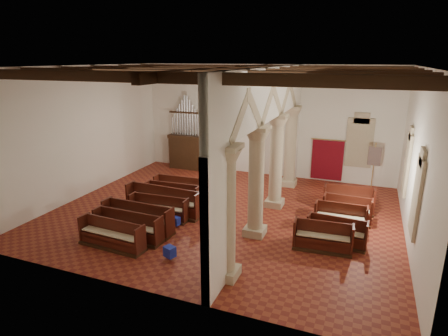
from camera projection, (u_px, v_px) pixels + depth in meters
floor at (224, 213)px, 15.88m from camera, size 14.00×14.00×0.00m
ceiling at (224, 66)px, 14.18m from camera, size 14.00×14.00×0.00m
wall_back at (264, 121)px, 20.39m from camera, size 14.00×0.02×6.00m
wall_front at (140, 191)px, 9.66m from camera, size 14.00×0.02×6.00m
wall_left at (85, 132)px, 17.46m from camera, size 0.02×12.00×6.00m
wall_right at (418, 160)px, 12.59m from camera, size 0.02×12.00×6.00m
ceiling_beams at (224, 71)px, 14.23m from camera, size 13.80×11.80×0.30m
arcade at (268, 133)px, 14.24m from camera, size 0.90×11.90×6.00m
window_right_a at (418, 197)px, 11.48m from camera, size 0.03×1.00×2.20m
window_right_b at (408, 164)px, 15.06m from camera, size 0.03×1.00×2.20m
window_back at (359, 143)px, 18.86m from camera, size 1.00×0.03×2.20m
pipe_organ at (187, 145)px, 21.97m from camera, size 2.10×0.85×4.40m
lectern at (219, 164)px, 21.24m from camera, size 0.56×0.58×1.24m
dossal_curtain at (327, 160)px, 19.62m from camera, size 1.80×0.07×2.17m
processional_banner at (372, 178)px, 17.78m from camera, size 0.58×0.74×2.53m
hymnal_box_a at (170, 252)px, 12.12m from camera, size 0.43×0.39×0.35m
hymnal_box_b at (175, 221)px, 14.45m from camera, size 0.35×0.30×0.31m
hymnal_box_c at (186, 206)px, 15.83m from camera, size 0.45×0.42×0.36m
tube_heater_a at (112, 242)px, 13.01m from camera, size 0.89×0.23×0.09m
tube_heater_b at (136, 226)px, 14.26m from camera, size 1.08×0.26×0.11m
nave_pew_0 at (112, 238)px, 12.90m from camera, size 2.53×0.80×0.98m
nave_pew_1 at (128, 230)px, 13.50m from camera, size 2.70×0.73×1.01m
nave_pew_2 at (138, 222)px, 14.11m from camera, size 2.89×0.81×1.09m
nave_pew_3 at (159, 211)px, 15.19m from camera, size 2.51×0.74×0.96m
nave_pew_4 at (163, 205)px, 15.75m from camera, size 3.44×0.91×1.12m
nave_pew_5 at (173, 198)px, 16.69m from camera, size 2.55×0.77×0.97m
nave_pew_6 at (185, 192)px, 17.35m from camera, size 2.95×0.79×1.02m
aisle_pew_0 at (323, 241)px, 12.70m from camera, size 2.00×0.80×1.00m
aisle_pew_1 at (336, 236)px, 13.08m from camera, size 2.07×0.77×0.99m
aisle_pew_2 at (340, 221)px, 14.22m from camera, size 1.93×0.71×1.03m
aisle_pew_3 at (347, 214)px, 14.88m from camera, size 1.89×0.77×1.06m
aisle_pew_4 at (348, 203)px, 15.84m from camera, size 2.10×0.89×1.13m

